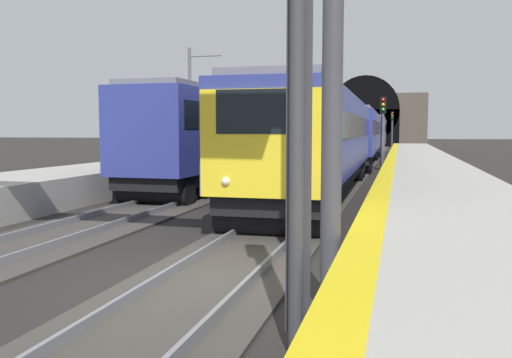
{
  "coord_description": "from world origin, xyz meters",
  "views": [
    {
      "loc": [
        -8.23,
        -2.97,
        2.5
      ],
      "look_at": [
        5.56,
        0.67,
        1.23
      ],
      "focal_mm": 38.29,
      "sensor_mm": 36.0,
      "label": 1
    }
  ],
  "objects_px": {
    "train_main_approaching": "(357,134)",
    "train_adjacent_platform": "(284,132)",
    "railway_signal_mid": "(383,125)",
    "railway_signal_near": "(297,39)",
    "railway_signal_far": "(392,126)",
    "catenary_mast_near": "(191,106)"
  },
  "relations": [
    {
      "from": "train_main_approaching",
      "to": "train_adjacent_platform",
      "type": "xyz_separation_m",
      "value": [
        -2.77,
        4.72,
        0.18
      ]
    },
    {
      "from": "train_adjacent_platform",
      "to": "railway_signal_mid",
      "type": "distance_m",
      "value": 6.75
    },
    {
      "from": "railway_signal_near",
      "to": "railway_signal_far",
      "type": "distance_m",
      "value": 69.88
    },
    {
      "from": "railway_signal_near",
      "to": "catenary_mast_near",
      "type": "bearing_deg",
      "value": -156.42
    },
    {
      "from": "train_adjacent_platform",
      "to": "railway_signal_mid",
      "type": "bearing_deg",
      "value": -99.45
    },
    {
      "from": "train_adjacent_platform",
      "to": "railway_signal_far",
      "type": "bearing_deg",
      "value": -8.36
    },
    {
      "from": "railway_signal_near",
      "to": "railway_signal_mid",
      "type": "relative_size",
      "value": 1.25
    },
    {
      "from": "railway_signal_near",
      "to": "railway_signal_far",
      "type": "height_order",
      "value": "railway_signal_near"
    },
    {
      "from": "railway_signal_mid",
      "to": "catenary_mast_near",
      "type": "height_order",
      "value": "catenary_mast_near"
    },
    {
      "from": "train_main_approaching",
      "to": "railway_signal_far",
      "type": "bearing_deg",
      "value": 176.42
    },
    {
      "from": "train_main_approaching",
      "to": "railway_signal_far",
      "type": "xyz_separation_m",
      "value": [
        36.32,
        -1.9,
        0.82
      ]
    },
    {
      "from": "catenary_mast_near",
      "to": "railway_signal_far",
      "type": "bearing_deg",
      "value": -17.7
    },
    {
      "from": "train_adjacent_platform",
      "to": "railway_signal_mid",
      "type": "xyz_separation_m",
      "value": [
        -1.25,
        -6.62,
        0.41
      ]
    },
    {
      "from": "train_main_approaching",
      "to": "railway_signal_near",
      "type": "height_order",
      "value": "railway_signal_near"
    },
    {
      "from": "train_adjacent_platform",
      "to": "train_main_approaching",
      "type": "bearing_deg",
      "value": -58.31
    },
    {
      "from": "railway_signal_far",
      "to": "train_main_approaching",
      "type": "bearing_deg",
      "value": -2.99
    },
    {
      "from": "railway_signal_near",
      "to": "railway_signal_far",
      "type": "xyz_separation_m",
      "value": [
        69.88,
        0.0,
        -0.41
      ]
    },
    {
      "from": "railway_signal_far",
      "to": "railway_signal_near",
      "type": "bearing_deg",
      "value": 0.0
    },
    {
      "from": "catenary_mast_near",
      "to": "train_adjacent_platform",
      "type": "bearing_deg",
      "value": -78.46
    },
    {
      "from": "railway_signal_near",
      "to": "catenary_mast_near",
      "type": "height_order",
      "value": "catenary_mast_near"
    },
    {
      "from": "train_adjacent_platform",
      "to": "catenary_mast_near",
      "type": "height_order",
      "value": "catenary_mast_near"
    },
    {
      "from": "train_main_approaching",
      "to": "railway_signal_near",
      "type": "relative_size",
      "value": 9.75
    }
  ]
}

